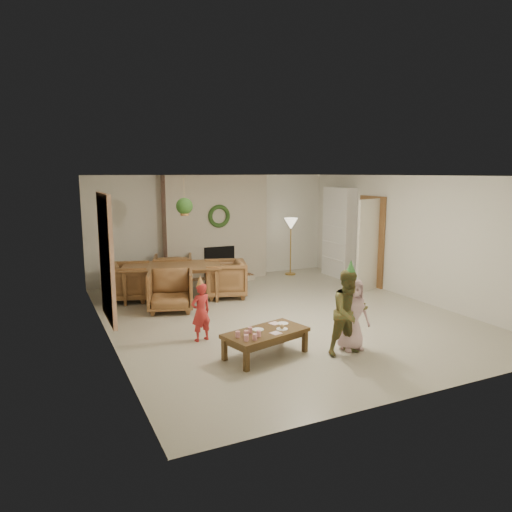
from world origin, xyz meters
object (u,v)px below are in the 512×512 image
dining_table (172,282)px  child_plaid (349,312)px  dining_chair_right (225,279)px  dining_chair_left (128,282)px  coffee_table_top (266,333)px  child_red (201,312)px  child_pink (352,314)px  dining_chair_far (173,272)px  dining_chair_near (171,291)px

dining_table → child_plaid: bearing=-53.1°
dining_table → dining_chair_right: dining_chair_right is taller
dining_chair_left → coffee_table_top: (1.19, -3.85, -0.04)m
dining_table → child_red: child_red is taller
coffee_table_top → child_pink: (1.26, -0.29, 0.19)m
child_plaid → coffee_table_top: bearing=158.6°
dining_chair_right → child_red: bearing=-12.5°
dining_chair_right → child_plaid: size_ratio=0.69×
coffee_table_top → child_red: size_ratio=1.31×
dining_chair_far → dining_chair_left: bearing=45.0°
dining_table → dining_chair_near: bearing=-90.0°
child_plaid → dining_chair_right: bearing=96.6°
dining_table → dining_chair_far: dining_chair_far is taller
child_plaid → child_pink: (0.16, 0.14, -0.08)m
dining_chair_right → dining_chair_near: bearing=-51.3°
dining_chair_right → dining_chair_left: bearing=-90.0°
dining_chair_right → child_red: size_ratio=0.93×
dining_table → coffee_table_top: dining_table is taller
child_red → dining_chair_far: bearing=-111.5°
dining_chair_near → dining_chair_left: size_ratio=1.00×
child_red → child_plaid: 2.23m
child_plaid → child_pink: 0.22m
coffee_table_top → child_pink: bearing=-27.9°
dining_chair_left → child_pink: child_pink is taller
child_red → dining_chair_near: bearing=-103.2°
coffee_table_top → child_plaid: size_ratio=0.97×
dining_chair_left → child_plaid: 4.86m
child_red → child_plaid: bearing=127.6°
dining_table → dining_chair_left: (-0.83, 0.25, 0.04)m
child_red → child_plaid: size_ratio=0.74×
dining_chair_right → child_red: 2.64m
child_red → child_pink: 2.27m
dining_chair_left → coffee_table_top: 4.03m
dining_chair_near → dining_chair_right: size_ratio=1.00×
coffee_table_top → child_plaid: (1.10, -0.43, 0.27)m
dining_chair_left → child_pink: 4.82m
dining_chair_left → dining_chair_near: bearing=-135.0°
dining_chair_near → dining_chair_left: 1.23m
dining_chair_left → child_plaid: size_ratio=0.69×
dining_chair_near → child_red: child_red is taller
dining_chair_near → dining_chair_left: (-0.58, 1.08, 0.00)m
dining_chair_left → dining_table: bearing=-90.0°
dining_chair_far → child_red: (-0.51, -3.44, 0.07)m
coffee_table_top → dining_chair_right: bearing=63.6°
dining_table → child_red: 2.63m
dining_chair_near → child_pink: bearing=-41.5°
dining_table → child_red: bearing=-78.7°
dining_table → dining_chair_near: size_ratio=2.34×
dining_chair_right → coffee_table_top: 3.35m
child_red → dining_table: bearing=-108.7°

